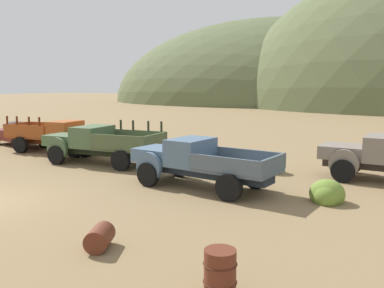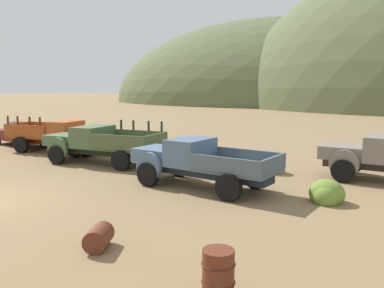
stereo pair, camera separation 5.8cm
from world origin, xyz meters
TOP-DOWN VIEW (x-y plane):
  - hill_far_right at (-17.91, 84.66)m, footprint 77.73×55.23m
  - car_oxblood at (-10.00, 9.84)m, footprint 4.73×2.67m
  - truck_oxide_orange at (-5.15, 9.06)m, footprint 6.51×2.83m
  - truck_weathered_green at (-1.47, 7.61)m, footprint 6.44×2.97m
  - truck_chalk_blue at (5.26, 5.75)m, footprint 6.14×2.84m
  - oil_drum_by_truck at (9.79, -1.41)m, footprint 0.66×0.66m
  - oil_drum_tipped at (6.29, -0.81)m, footprint 0.86×1.00m
  - bush_back_edge at (6.96, 9.88)m, footprint 1.59×1.44m
  - bush_between_trucks at (10.38, 5.96)m, footprint 1.20×1.19m

SIDE VIEW (x-z plane):
  - hill_far_right at x=-17.91m, z-range -18.98..18.98m
  - bush_between_trucks at x=10.38m, z-range -0.24..0.76m
  - oil_drum_tipped at x=6.29m, z-range 0.00..0.57m
  - bush_back_edge at x=6.96m, z-range -0.28..0.89m
  - oil_drum_by_truck at x=9.79m, z-range 0.00..0.91m
  - car_oxblood at x=-10.00m, z-range 0.03..1.60m
  - truck_chalk_blue at x=5.26m, z-range 0.04..1.93m
  - truck_oxide_orange at x=-5.15m, z-range -0.08..2.08m
  - truck_weathered_green at x=-1.47m, z-range -0.07..2.09m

